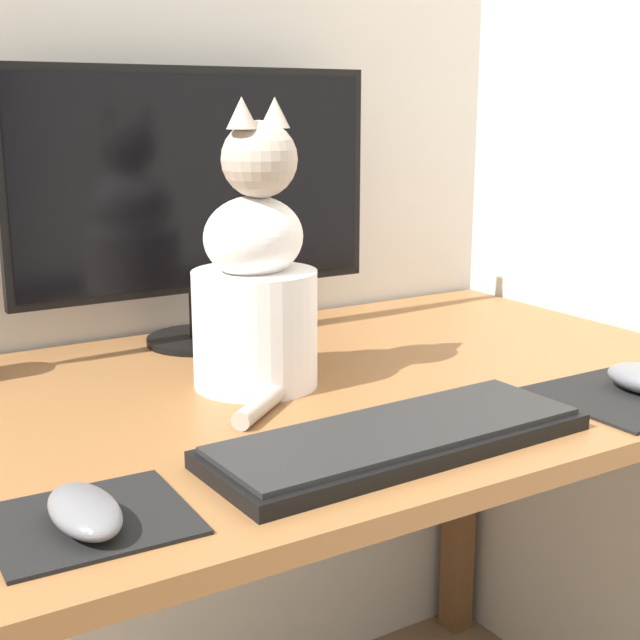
# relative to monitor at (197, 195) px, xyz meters

# --- Properties ---
(desk) EXTENTS (1.40, 0.73, 0.72)m
(desk) POSITION_rel_monitor_xyz_m (-0.07, -0.27, -0.32)
(desk) COLOR brown
(desk) RESTS_ON ground_plane
(monitor) EXTENTS (0.58, 0.17, 0.42)m
(monitor) POSITION_rel_monitor_xyz_m (0.00, 0.00, 0.00)
(monitor) COLOR black
(monitor) RESTS_ON desk
(keyboard) EXTENTS (0.44, 0.17, 0.02)m
(keyboard) POSITION_rel_monitor_xyz_m (-0.00, -0.51, -0.22)
(keyboard) COLOR black
(keyboard) RESTS_ON desk
(mousepad_left) EXTENTS (0.18, 0.16, 0.00)m
(mousepad_left) POSITION_rel_monitor_xyz_m (-0.34, -0.51, -0.23)
(mousepad_left) COLOR black
(mousepad_left) RESTS_ON desk
(mousepad_right) EXTENTS (0.22, 0.19, 0.00)m
(mousepad_right) POSITION_rel_monitor_xyz_m (0.35, -0.53, -0.23)
(mousepad_right) COLOR black
(mousepad_right) RESTS_ON desk
(computer_mouse_left) EXTENTS (0.06, 0.11, 0.03)m
(computer_mouse_left) POSITION_rel_monitor_xyz_m (-0.35, -0.53, -0.21)
(computer_mouse_left) COLOR slate
(computer_mouse_left) RESTS_ON mousepad_left
(cat) EXTENTS (0.21, 0.26, 0.37)m
(cat) POSITION_rel_monitor_xyz_m (-0.03, -0.24, -0.09)
(cat) COLOR white
(cat) RESTS_ON desk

